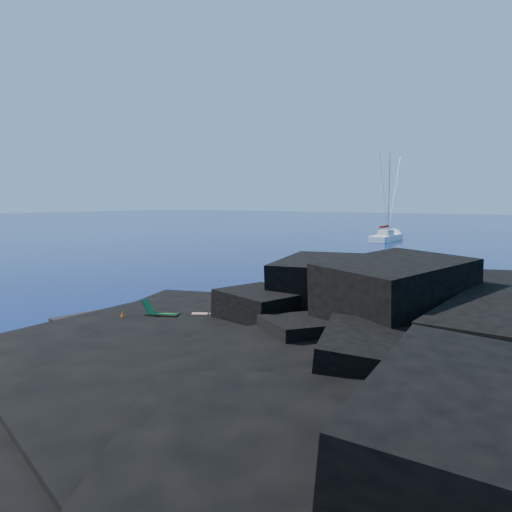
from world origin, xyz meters
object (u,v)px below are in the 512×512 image
(marker_cone, at_px, (123,317))
(sailboat, at_px, (387,241))
(deck_chair, at_px, (162,310))
(sunbather, at_px, (200,316))

(marker_cone, bearing_deg, sailboat, 101.11)
(deck_chair, bearing_deg, marker_cone, -157.17)
(deck_chair, bearing_deg, sunbather, 22.79)
(sailboat, distance_m, sunbather, 51.75)
(deck_chair, bearing_deg, sailboat, 76.73)
(deck_chair, relative_size, marker_cone, 2.83)
(deck_chair, distance_m, sunbather, 1.64)
(sailboat, relative_size, sunbather, 6.32)
(sailboat, distance_m, deck_chair, 52.68)
(sailboat, relative_size, marker_cone, 22.71)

